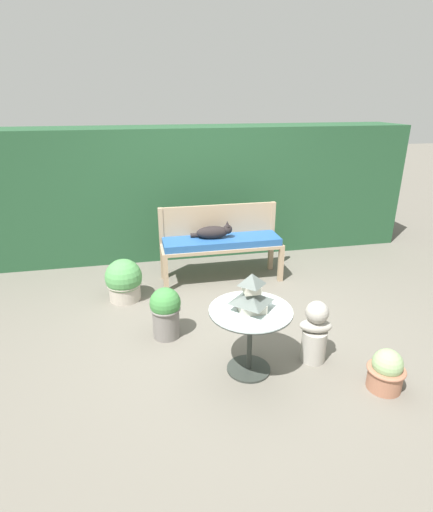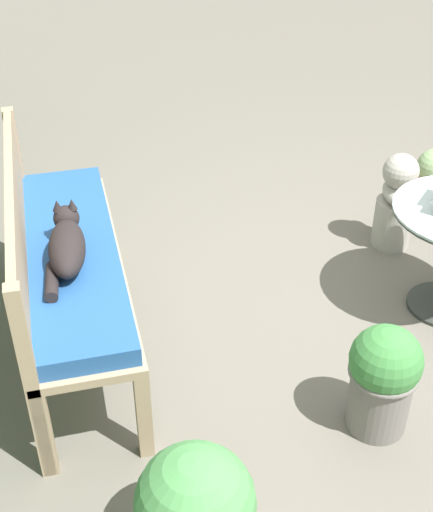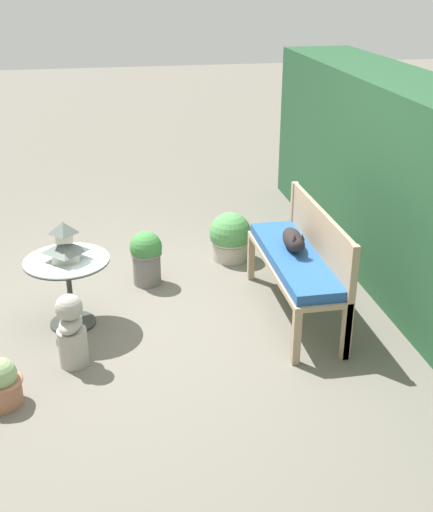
{
  "view_description": "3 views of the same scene",
  "coord_description": "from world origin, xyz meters",
  "px_view_note": "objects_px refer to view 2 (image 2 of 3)",
  "views": [
    {
      "loc": [
        -0.88,
        -3.47,
        2.23
      ],
      "look_at": [
        -0.06,
        0.42,
        0.64
      ],
      "focal_mm": 28.0,
      "sensor_mm": 36.0,
      "label": 1
    },
    {
      "loc": [
        -2.55,
        1.16,
        2.4
      ],
      "look_at": [
        -0.01,
        0.53,
        0.54
      ],
      "focal_mm": 50.0,
      "sensor_mm": 36.0,
      "label": 2
    },
    {
      "loc": [
        4.84,
        -0.37,
        2.77
      ],
      "look_at": [
        0.02,
        0.53,
        0.54
      ],
      "focal_mm": 45.0,
      "sensor_mm": 36.0,
      "label": 3
    }
  ],
  "objects_px": {
    "potted_plant_path_edge": "(195,512)",
    "potted_plant_patio_mid": "(383,377)",
    "garden_bench": "(72,263)",
    "cat": "(66,245)",
    "garden_bust": "(396,202)"
  },
  "relations": [
    {
      "from": "garden_bust",
      "to": "potted_plant_path_edge",
      "type": "height_order",
      "value": "garden_bust"
    },
    {
      "from": "garden_bench",
      "to": "garden_bust",
      "type": "bearing_deg",
      "value": -76.65
    },
    {
      "from": "garden_bust",
      "to": "garden_bench",
      "type": "bearing_deg",
      "value": 117.55
    },
    {
      "from": "garden_bench",
      "to": "potted_plant_patio_mid",
      "type": "xyz_separation_m",
      "value": [
        -0.83,
        -1.19,
        -0.21
      ]
    },
    {
      "from": "cat",
      "to": "potted_plant_patio_mid",
      "type": "bearing_deg",
      "value": -116.73
    },
    {
      "from": "potted_plant_patio_mid",
      "to": "garden_bust",
      "type": "bearing_deg",
      "value": -27.66
    },
    {
      "from": "garden_bench",
      "to": "garden_bust",
      "type": "relative_size",
      "value": 2.6
    },
    {
      "from": "cat",
      "to": "potted_plant_path_edge",
      "type": "height_order",
      "value": "cat"
    },
    {
      "from": "cat",
      "to": "garden_bench",
      "type": "bearing_deg",
      "value": -2.93
    },
    {
      "from": "potted_plant_path_edge",
      "to": "potted_plant_patio_mid",
      "type": "bearing_deg",
      "value": -65.37
    },
    {
      "from": "potted_plant_path_edge",
      "to": "garden_bench",
      "type": "bearing_deg",
      "value": 13.59
    },
    {
      "from": "garden_bench",
      "to": "potted_plant_patio_mid",
      "type": "distance_m",
      "value": 1.46
    },
    {
      "from": "garden_bench",
      "to": "potted_plant_patio_mid",
      "type": "bearing_deg",
      "value": -124.81
    },
    {
      "from": "garden_bust",
      "to": "potted_plant_patio_mid",
      "type": "bearing_deg",
      "value": 166.54
    },
    {
      "from": "garden_bench",
      "to": "cat",
      "type": "distance_m",
      "value": 0.19
    }
  ]
}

